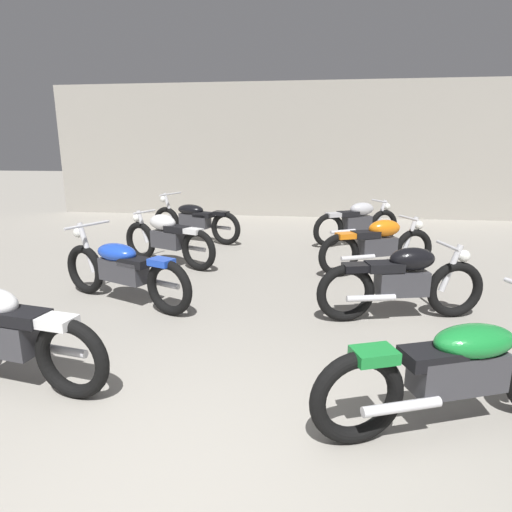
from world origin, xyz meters
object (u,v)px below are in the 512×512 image
Objects in this scene: motorcycle_left_row_1 at (123,269)px; motorcycle_right_row_1 at (403,281)px; motorcycle_left_row_3 at (194,220)px; motorcycle_right_row_3 at (357,222)px; motorcycle_right_row_0 at (460,369)px; motorcycle_right_row_2 at (378,245)px; motorcycle_left_row_2 at (167,238)px; motorcycle_left_row_0 at (3,334)px.

motorcycle_left_row_1 is 3.38m from motorcycle_right_row_1.
motorcycle_right_row_3 is (3.33, 0.13, 0.01)m from motorcycle_left_row_3.
motorcycle_left_row_3 is at bearing 121.05° from motorcycle_right_row_0.
motorcycle_right_row_0 is 1.07× the size of motorcycle_right_row_1.
motorcycle_left_row_1 is 1.10× the size of motorcycle_right_row_2.
motorcycle_right_row_1 is 3.93m from motorcycle_right_row_3.
motorcycle_left_row_2 is 3.41m from motorcycle_right_row_2.
motorcycle_left_row_1 reaches higher than motorcycle_right_row_1.
motorcycle_left_row_1 is at bearing -152.02° from motorcycle_right_row_2.
motorcycle_left_row_1 is at bearing -88.53° from motorcycle_left_row_2.
motorcycle_left_row_0 is 5.69m from motorcycle_left_row_3.
motorcycle_right_row_1 is at bearing -29.28° from motorcycle_left_row_2.
motorcycle_right_row_2 is at bearing 27.98° from motorcycle_left_row_1.
motorcycle_left_row_0 and motorcycle_right_row_1 have the same top height.
motorcycle_right_row_3 is at bearing 59.92° from motorcycle_left_row_0.
motorcycle_right_row_0 is (3.53, -0.10, -0.01)m from motorcycle_left_row_0.
motorcycle_left_row_0 is 0.95× the size of motorcycle_left_row_3.
motorcycle_left_row_3 is 6.76m from motorcycle_right_row_0.
motorcycle_left_row_3 is (0.04, 5.69, -0.01)m from motorcycle_left_row_0.
motorcycle_left_row_3 is at bearing 91.56° from motorcycle_left_row_1.
motorcycle_left_row_1 is 3.80m from motorcycle_right_row_2.
motorcycle_left_row_1 is at bearing 178.68° from motorcycle_right_row_1.
motorcycle_right_row_0 is 2.00m from motorcycle_right_row_1.
motorcycle_right_row_0 is at bearing -1.66° from motorcycle_left_row_0.
motorcycle_left_row_0 and motorcycle_left_row_2 have the same top height.
motorcycle_left_row_1 and motorcycle_left_row_3 have the same top height.
motorcycle_left_row_0 is 5.14m from motorcycle_right_row_2.
motorcycle_left_row_0 is 1.98m from motorcycle_left_row_1.
motorcycle_left_row_3 and motorcycle_right_row_0 have the same top height.
motorcycle_right_row_0 is 1.17× the size of motorcycle_right_row_3.
motorcycle_left_row_3 is at bearing 132.53° from motorcycle_right_row_1.
motorcycle_left_row_3 is at bearing -177.74° from motorcycle_right_row_3.
motorcycle_right_row_3 is at bearing 2.26° from motorcycle_left_row_3.
motorcycle_left_row_2 is 0.89× the size of motorcycle_left_row_3.
motorcycle_left_row_1 is 1.84m from motorcycle_left_row_2.
motorcycle_right_row_3 is (3.28, 2.00, 0.00)m from motorcycle_left_row_2.
motorcycle_left_row_2 and motorcycle_right_row_3 have the same top height.
motorcycle_right_row_2 is at bearing 90.44° from motorcycle_right_row_0.
motorcycle_left_row_1 and motorcycle_right_row_0 have the same top height.
motorcycle_right_row_1 is (3.48, -3.79, 0.01)m from motorcycle_left_row_3.
motorcycle_left_row_0 is 0.97× the size of motorcycle_left_row_1.
motorcycle_left_row_0 and motorcycle_right_row_3 have the same top height.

